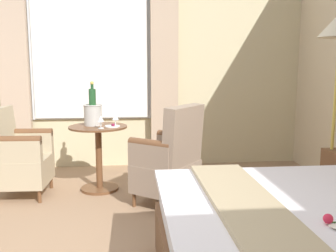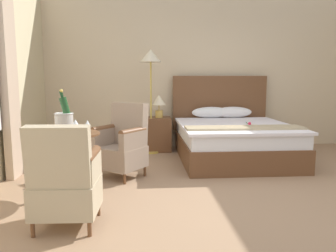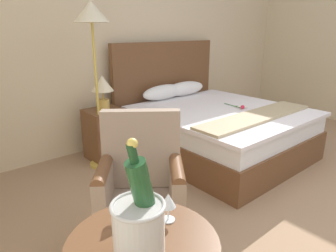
# 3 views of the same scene
# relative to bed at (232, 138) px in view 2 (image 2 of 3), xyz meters

# --- Properties ---
(ground_plane) EXTENTS (7.51, 7.51, 0.00)m
(ground_plane) POSITION_rel_bed_xyz_m (-0.28, -1.76, -0.34)
(ground_plane) COLOR #997759
(wall_headboard_side) EXTENTS (6.13, 0.12, 3.02)m
(wall_headboard_side) POSITION_rel_bed_xyz_m (-0.28, 1.15, 1.17)
(wall_headboard_side) COLOR beige
(wall_headboard_side) RESTS_ON ground
(bed) EXTENTS (1.79, 2.07, 1.37)m
(bed) POSITION_rel_bed_xyz_m (0.00, 0.00, 0.00)
(bed) COLOR brown
(bed) RESTS_ON ground
(nightstand) EXTENTS (0.45, 0.42, 0.62)m
(nightstand) POSITION_rel_bed_xyz_m (-1.17, 0.69, -0.04)
(nightstand) COLOR brown
(nightstand) RESTS_ON ground
(bedside_lamp) EXTENTS (0.25, 0.25, 0.41)m
(bedside_lamp) POSITION_rel_bed_xyz_m (-1.17, 0.69, 0.55)
(bedside_lamp) COLOR gold
(bedside_lamp) RESTS_ON nightstand
(floor_lamp_brass) EXTENTS (0.37, 0.37, 1.81)m
(floor_lamp_brass) POSITION_rel_bed_xyz_m (-1.32, 0.54, 1.21)
(floor_lamp_brass) COLOR gold
(floor_lamp_brass) RESTS_ON ground
(side_table_round) EXTENTS (0.63, 0.63, 0.72)m
(side_table_round) POSITION_rel_bed_xyz_m (-2.25, -1.60, 0.07)
(side_table_round) COLOR brown
(side_table_round) RESTS_ON ground
(champagne_bucket) EXTENTS (0.20, 0.20, 0.48)m
(champagne_bucket) POSITION_rel_bed_xyz_m (-2.30, -1.66, 0.52)
(champagne_bucket) COLOR #B7B5B0
(champagne_bucket) RESTS_ON side_table_round
(wine_glass_near_bucket) EXTENTS (0.07, 0.07, 0.14)m
(wine_glass_near_bucket) POSITION_rel_bed_xyz_m (-2.08, -1.56, 0.47)
(wine_glass_near_bucket) COLOR white
(wine_glass_near_bucket) RESTS_ON side_table_round
(wine_glass_near_edge) EXTENTS (0.07, 0.07, 0.13)m
(wine_glass_near_edge) POSITION_rel_bed_xyz_m (-2.24, -1.42, 0.46)
(wine_glass_near_edge) COLOR white
(wine_glass_near_edge) RESTS_ON side_table_round
(snack_plate) EXTENTS (0.16, 0.16, 0.04)m
(snack_plate) POSITION_rel_bed_xyz_m (-2.17, -1.45, 0.38)
(snack_plate) COLOR white
(snack_plate) RESTS_ON side_table_round
(armchair_by_window) EXTENTS (0.78, 0.77, 0.99)m
(armchair_by_window) POSITION_rel_bed_xyz_m (-1.74, -0.87, 0.09)
(armchair_by_window) COLOR brown
(armchair_by_window) RESTS_ON ground
(armchair_facing_bed) EXTENTS (0.57, 0.56, 0.94)m
(armchair_facing_bed) POSITION_rel_bed_xyz_m (-2.14, -2.42, 0.08)
(armchair_facing_bed) COLOR brown
(armchair_facing_bed) RESTS_ON ground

